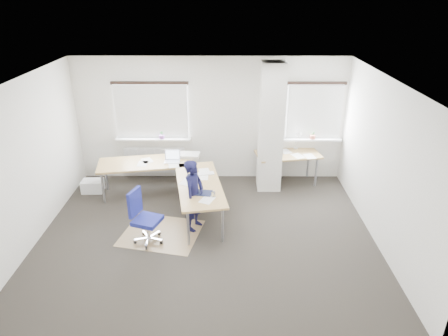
{
  "coord_description": "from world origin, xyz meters",
  "views": [
    {
      "loc": [
        0.35,
        -6.09,
        4.12
      ],
      "look_at": [
        0.31,
        0.9,
        0.94
      ],
      "focal_mm": 32.0,
      "sensor_mm": 36.0,
      "label": 1
    }
  ],
  "objects_px": {
    "desk_main": "(174,173)",
    "task_chair": "(146,228)",
    "person": "(194,195)",
    "desk_side": "(288,155)"
  },
  "relations": [
    {
      "from": "desk_side",
      "to": "person",
      "type": "relative_size",
      "value": 1.1
    },
    {
      "from": "desk_side",
      "to": "task_chair",
      "type": "relative_size",
      "value": 1.52
    },
    {
      "from": "desk_side",
      "to": "person",
      "type": "xyz_separation_m",
      "value": [
        -1.96,
        -1.89,
        -0.0
      ]
    },
    {
      "from": "desk_main",
      "to": "person",
      "type": "xyz_separation_m",
      "value": [
        0.48,
        -0.91,
        -0.01
      ]
    },
    {
      "from": "desk_main",
      "to": "desk_side",
      "type": "bearing_deg",
      "value": 11.84
    },
    {
      "from": "desk_main",
      "to": "task_chair",
      "type": "xyz_separation_m",
      "value": [
        -0.34,
        -1.36,
        -0.42
      ]
    },
    {
      "from": "desk_main",
      "to": "person",
      "type": "height_order",
      "value": "person"
    },
    {
      "from": "desk_main",
      "to": "task_chair",
      "type": "relative_size",
      "value": 2.85
    },
    {
      "from": "desk_side",
      "to": "person",
      "type": "distance_m",
      "value": 2.72
    },
    {
      "from": "task_chair",
      "to": "desk_side",
      "type": "bearing_deg",
      "value": 59.39
    }
  ]
}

